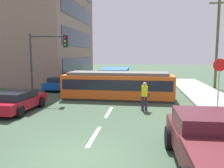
{
  "coord_description": "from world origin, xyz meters",
  "views": [
    {
      "loc": [
        1.95,
        -6.89,
        3.28
      ],
      "look_at": [
        -0.18,
        8.61,
        1.28
      ],
      "focal_mm": 37.57,
      "sensor_mm": 36.0,
      "label": 1
    }
  ],
  "objects_px": {
    "streetcar_tram": "(118,85)",
    "parked_sedan_far": "(62,83)",
    "parked_sedan_furthest": "(85,76)",
    "pickup_truck_parked": "(213,144)",
    "traffic_light_mast": "(46,54)",
    "pedestrian_crossing": "(145,95)",
    "city_bus": "(115,77)",
    "utility_pole_mid": "(217,41)",
    "stop_sign": "(219,73)",
    "parked_sedan_mid": "(17,101)"
  },
  "relations": [
    {
      "from": "traffic_light_mast",
      "to": "parked_sedan_far",
      "type": "bearing_deg",
      "value": 98.0
    },
    {
      "from": "city_bus",
      "to": "utility_pole_mid",
      "type": "xyz_separation_m",
      "value": [
        9.53,
        0.84,
        3.36
      ]
    },
    {
      "from": "streetcar_tram",
      "to": "pedestrian_crossing",
      "type": "height_order",
      "value": "streetcar_tram"
    },
    {
      "from": "parked_sedan_mid",
      "to": "utility_pole_mid",
      "type": "distance_m",
      "value": 18.19
    },
    {
      "from": "streetcar_tram",
      "to": "parked_sedan_furthest",
      "type": "relative_size",
      "value": 1.88
    },
    {
      "from": "pickup_truck_parked",
      "to": "parked_sedan_far",
      "type": "xyz_separation_m",
      "value": [
        -9.59,
        14.35,
        -0.17
      ]
    },
    {
      "from": "streetcar_tram",
      "to": "pickup_truck_parked",
      "type": "height_order",
      "value": "streetcar_tram"
    },
    {
      "from": "streetcar_tram",
      "to": "traffic_light_mast",
      "type": "distance_m",
      "value": 5.65
    },
    {
      "from": "parked_sedan_far",
      "to": "traffic_light_mast",
      "type": "relative_size",
      "value": 0.97
    },
    {
      "from": "pickup_truck_parked",
      "to": "traffic_light_mast",
      "type": "distance_m",
      "value": 13.15
    },
    {
      "from": "pedestrian_crossing",
      "to": "city_bus",
      "type": "bearing_deg",
      "value": 107.52
    },
    {
      "from": "city_bus",
      "to": "pedestrian_crossing",
      "type": "bearing_deg",
      "value": -72.48
    },
    {
      "from": "pedestrian_crossing",
      "to": "utility_pole_mid",
      "type": "bearing_deg",
      "value": 55.69
    },
    {
      "from": "parked_sedan_mid",
      "to": "stop_sign",
      "type": "bearing_deg",
      "value": 11.41
    },
    {
      "from": "streetcar_tram",
      "to": "parked_sedan_far",
      "type": "distance_m",
      "value": 7.0
    },
    {
      "from": "parked_sedan_furthest",
      "to": "traffic_light_mast",
      "type": "relative_size",
      "value": 0.9
    },
    {
      "from": "city_bus",
      "to": "utility_pole_mid",
      "type": "relative_size",
      "value": 0.65
    },
    {
      "from": "pedestrian_crossing",
      "to": "parked_sedan_far",
      "type": "height_order",
      "value": "pedestrian_crossing"
    },
    {
      "from": "pickup_truck_parked",
      "to": "traffic_light_mast",
      "type": "relative_size",
      "value": 1.07
    },
    {
      "from": "parked_sedan_furthest",
      "to": "traffic_light_mast",
      "type": "distance_m",
      "value": 12.01
    },
    {
      "from": "utility_pole_mid",
      "to": "parked_sedan_far",
      "type": "bearing_deg",
      "value": -170.41
    },
    {
      "from": "pedestrian_crossing",
      "to": "parked_sedan_mid",
      "type": "distance_m",
      "value": 7.34
    },
    {
      "from": "parked_sedan_mid",
      "to": "parked_sedan_far",
      "type": "distance_m",
      "value": 8.63
    },
    {
      "from": "parked_sedan_mid",
      "to": "parked_sedan_furthest",
      "type": "height_order",
      "value": "same"
    },
    {
      "from": "pedestrian_crossing",
      "to": "stop_sign",
      "type": "xyz_separation_m",
      "value": [
        4.4,
        1.11,
        1.25
      ]
    },
    {
      "from": "parked_sedan_far",
      "to": "utility_pole_mid",
      "type": "bearing_deg",
      "value": 9.59
    },
    {
      "from": "utility_pole_mid",
      "to": "pickup_truck_parked",
      "type": "bearing_deg",
      "value": -105.96
    },
    {
      "from": "pickup_truck_parked",
      "to": "parked_sedan_mid",
      "type": "bearing_deg",
      "value": 147.9
    },
    {
      "from": "stop_sign",
      "to": "traffic_light_mast",
      "type": "relative_size",
      "value": 0.61
    },
    {
      "from": "pedestrian_crossing",
      "to": "parked_sedan_far",
      "type": "distance_m",
      "value": 10.66
    },
    {
      "from": "parked_sedan_furthest",
      "to": "stop_sign",
      "type": "bearing_deg",
      "value": -48.32
    },
    {
      "from": "parked_sedan_furthest",
      "to": "stop_sign",
      "type": "height_order",
      "value": "stop_sign"
    },
    {
      "from": "city_bus",
      "to": "parked_sedan_mid",
      "type": "xyz_separation_m",
      "value": [
        -4.4,
        -10.21,
        -0.48
      ]
    },
    {
      "from": "utility_pole_mid",
      "to": "stop_sign",
      "type": "bearing_deg",
      "value": -104.79
    },
    {
      "from": "streetcar_tram",
      "to": "stop_sign",
      "type": "height_order",
      "value": "stop_sign"
    },
    {
      "from": "streetcar_tram",
      "to": "parked_sedan_mid",
      "type": "xyz_separation_m",
      "value": [
        -5.31,
        -4.66,
        -0.41
      ]
    },
    {
      "from": "pickup_truck_parked",
      "to": "parked_sedan_mid",
      "type": "height_order",
      "value": "pickup_truck_parked"
    },
    {
      "from": "parked_sedan_mid",
      "to": "parked_sedan_far",
      "type": "relative_size",
      "value": 0.9
    },
    {
      "from": "stop_sign",
      "to": "traffic_light_mast",
      "type": "bearing_deg",
      "value": 173.54
    },
    {
      "from": "parked_sedan_furthest",
      "to": "pickup_truck_parked",
      "type": "bearing_deg",
      "value": -66.72
    },
    {
      "from": "streetcar_tram",
      "to": "stop_sign",
      "type": "bearing_deg",
      "value": -20.06
    },
    {
      "from": "parked_sedan_far",
      "to": "utility_pole_mid",
      "type": "xyz_separation_m",
      "value": [
        14.38,
        2.43,
        3.84
      ]
    },
    {
      "from": "pedestrian_crossing",
      "to": "traffic_light_mast",
      "type": "relative_size",
      "value": 0.35
    },
    {
      "from": "pedestrian_crossing",
      "to": "stop_sign",
      "type": "relative_size",
      "value": 0.58
    },
    {
      "from": "pedestrian_crossing",
      "to": "pickup_truck_parked",
      "type": "height_order",
      "value": "pedestrian_crossing"
    },
    {
      "from": "city_bus",
      "to": "utility_pole_mid",
      "type": "bearing_deg",
      "value": 5.04
    },
    {
      "from": "streetcar_tram",
      "to": "parked_sedan_far",
      "type": "bearing_deg",
      "value": 145.48
    },
    {
      "from": "city_bus",
      "to": "parked_sedan_mid",
      "type": "bearing_deg",
      "value": -113.31
    },
    {
      "from": "traffic_light_mast",
      "to": "utility_pole_mid",
      "type": "relative_size",
      "value": 0.55
    },
    {
      "from": "traffic_light_mast",
      "to": "stop_sign",
      "type": "bearing_deg",
      "value": -6.46
    }
  ]
}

